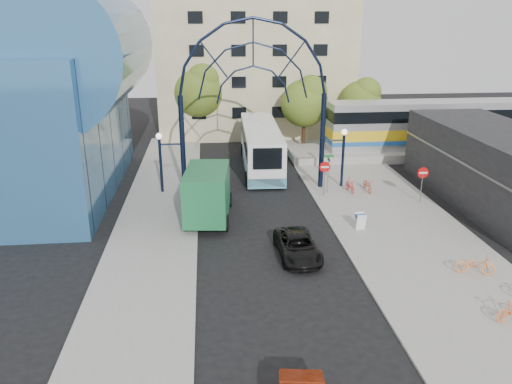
{
  "coord_description": "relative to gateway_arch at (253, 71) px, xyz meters",
  "views": [
    {
      "loc": [
        -3.25,
        -20.5,
        12.03
      ],
      "look_at": [
        -0.6,
        6.0,
        2.67
      ],
      "focal_mm": 35.0,
      "sensor_mm": 36.0,
      "label": 1
    }
  ],
  "objects": [
    {
      "name": "ground",
      "position": [
        0.0,
        -14.0,
        -8.56
      ],
      "size": [
        120.0,
        120.0,
        0.0
      ],
      "primitive_type": "plane",
      "color": "black",
      "rests_on": "ground"
    },
    {
      "name": "stop_sign",
      "position": [
        4.8,
        -2.0,
        -6.56
      ],
      "size": [
        0.8,
        0.07,
        2.5
      ],
      "color": "slate",
      "rests_on": "sidewalk_east"
    },
    {
      "name": "do_not_enter_sign",
      "position": [
        11.0,
        -4.0,
        -6.58
      ],
      "size": [
        0.76,
        0.07,
        2.48
      ],
      "color": "slate",
      "rests_on": "sidewalk_east"
    },
    {
      "name": "train_car",
      "position": [
        20.0,
        8.0,
        -5.66
      ],
      "size": [
        25.1,
        3.05,
        4.2
      ],
      "color": "#B7B7BC",
      "rests_on": "train_platform"
    },
    {
      "name": "sandwich_board",
      "position": [
        5.6,
        -8.02,
        -7.81
      ],
      "size": [
        0.55,
        0.61,
        0.99
      ],
      "color": "white",
      "rests_on": "sidewalk_east"
    },
    {
      "name": "commercial_block_east",
      "position": [
        16.0,
        -4.0,
        -6.06
      ],
      "size": [
        6.0,
        16.0,
        5.0
      ],
      "primitive_type": "cube",
      "color": "black",
      "rests_on": "ground"
    },
    {
      "name": "plaza_west",
      "position": [
        -6.5,
        -8.0,
        -8.5
      ],
      "size": [
        5.0,
        50.0,
        0.12
      ],
      "primitive_type": "cube",
      "color": "gray",
      "rests_on": "ground"
    },
    {
      "name": "tree_north_b",
      "position": [
        -3.88,
        15.93,
        -3.29
      ],
      "size": [
        5.12,
        5.12,
        8.0
      ],
      "color": "#382314",
      "rests_on": "ground"
    },
    {
      "name": "street_name_sign",
      "position": [
        5.2,
        -1.4,
        -6.43
      ],
      "size": [
        0.7,
        0.7,
        2.8
      ],
      "color": "slate",
      "rests_on": "sidewalk_east"
    },
    {
      "name": "transit_hall",
      "position": [
        -15.3,
        1.0,
        -1.86
      ],
      "size": [
        16.5,
        18.0,
        14.5
      ],
      "color": "#32679A",
      "rests_on": "ground"
    },
    {
      "name": "tree_north_a",
      "position": [
        6.12,
        11.93,
        -3.95
      ],
      "size": [
        4.48,
        4.48,
        7.0
      ],
      "color": "#382314",
      "rests_on": "ground"
    },
    {
      "name": "green_truck",
      "position": [
        -3.28,
        -4.99,
        -6.85
      ],
      "size": [
        3.14,
        6.98,
        3.42
      ],
      "rotation": [
        0.0,
        0.0,
        -0.1
      ],
      "color": "black",
      "rests_on": "ground"
    },
    {
      "name": "black_suv",
      "position": [
        1.3,
        -11.0,
        -7.95
      ],
      "size": [
        2.17,
        4.46,
        1.22
      ],
      "primitive_type": "imported",
      "rotation": [
        0.0,
        0.0,
        0.03
      ],
      "color": "black",
      "rests_on": "ground"
    },
    {
      "name": "train_platform",
      "position": [
        20.0,
        8.0,
        -8.16
      ],
      "size": [
        32.0,
        5.0,
        0.8
      ],
      "primitive_type": "cube",
      "color": "gray",
      "rests_on": "ground"
    },
    {
      "name": "city_bus",
      "position": [
        1.18,
        5.86,
        -6.72
      ],
      "size": [
        3.36,
        12.89,
        3.51
      ],
      "rotation": [
        0.0,
        0.0,
        -0.03
      ],
      "color": "white",
      "rests_on": "ground"
    },
    {
      "name": "bike_far_a",
      "position": [
        9.57,
        -13.9,
        -7.95
      ],
      "size": [
        1.98,
        1.15,
        0.98
      ],
      "primitive_type": "imported",
      "rotation": [
        0.0,
        0.0,
        1.29
      ],
      "color": "orange",
      "rests_on": "sidewalk_east"
    },
    {
      "name": "apartment_block",
      "position": [
        2.0,
        20.97,
        -1.55
      ],
      "size": [
        20.0,
        12.1,
        14.0
      ],
      "color": "tan",
      "rests_on": "ground"
    },
    {
      "name": "bike_near_b",
      "position": [
        6.85,
        -1.41,
        -7.95
      ],
      "size": [
        0.65,
        1.66,
        0.97
      ],
      "primitive_type": "imported",
      "rotation": [
        0.0,
        0.0,
        0.12
      ],
      "color": "red",
      "rests_on": "sidewalk_east"
    },
    {
      "name": "sidewalk_east",
      "position": [
        8.0,
        -10.0,
        -8.5
      ],
      "size": [
        8.0,
        56.0,
        0.12
      ],
      "primitive_type": "cube",
      "color": "gray",
      "rests_on": "ground"
    },
    {
      "name": "gateway_arch",
      "position": [
        0.0,
        0.0,
        0.0
      ],
      "size": [
        13.64,
        0.44,
        12.1
      ],
      "color": "black",
      "rests_on": "ground"
    },
    {
      "name": "tree_north_c",
      "position": [
        12.12,
        13.93,
        -4.28
      ],
      "size": [
        4.16,
        4.16,
        6.5
      ],
      "color": "#382314",
      "rests_on": "ground"
    },
    {
      "name": "bike_near_a",
      "position": [
        8.18,
        -1.32,
        -7.97
      ],
      "size": [
        0.63,
        1.78,
        0.94
      ],
      "primitive_type": "imported",
      "rotation": [
        0.0,
        0.0,
        0.0
      ],
      "color": "#CB4228",
      "rests_on": "sidewalk_east"
    }
  ]
}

